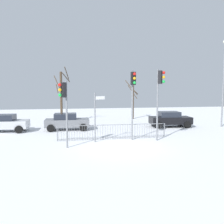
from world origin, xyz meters
name	(u,v)px	position (x,y,z in m)	size (l,w,h in m)	color
ground_plane	(120,147)	(0.00, 0.00, 0.00)	(60.00, 60.00, 0.00)	white
traffic_light_foreground_right	(64,99)	(-3.36, 0.48, 3.01)	(0.53, 0.40, 4.11)	slate
traffic_light_mid_left	(133,90)	(1.32, 1.93, 3.57)	(0.34, 0.57, 4.88)	slate
traffic_light_mid_right	(160,89)	(3.08, 1.47, 3.63)	(0.48, 0.45, 4.96)	slate
direction_sign_post	(96,115)	(-1.31, 1.81, 1.87)	(0.75, 0.31, 3.36)	slate
pedestrian_guard_railing	(113,132)	(0.00, 2.50, 0.55)	(7.89, 0.14, 1.07)	slate
car_grey_near	(67,121)	(-3.28, 7.10, 0.77)	(3.83, 1.99, 1.47)	slate
car_black_mid	(170,119)	(6.35, 7.08, 0.77)	(3.92, 2.17, 1.47)	black
car_silver_trailing	(4,123)	(-8.47, 7.08, 0.77)	(3.90, 2.12, 1.47)	#B2B5BA
street_lamp	(224,76)	(11.29, 6.35, 4.86)	(0.36, 0.36, 8.13)	slate
bare_tree_left	(133,100)	(4.53, 13.82, 2.25)	(1.59, 1.13, 4.64)	#473828
bare_tree_centre	(61,95)	(-3.85, 12.33, 2.96)	(1.74, 1.44, 5.92)	#473828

